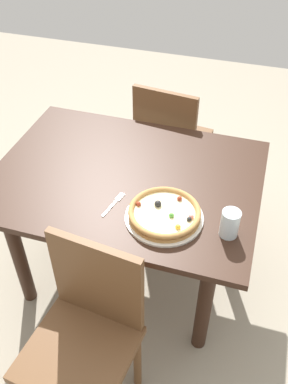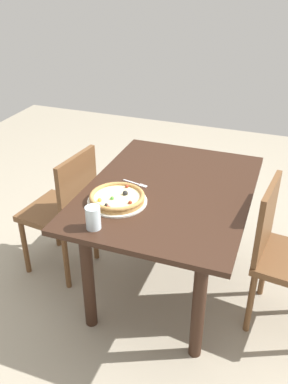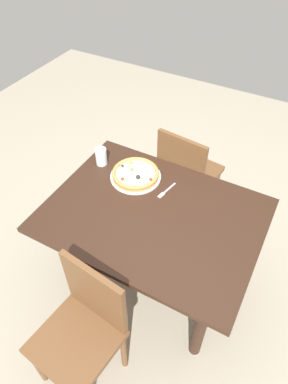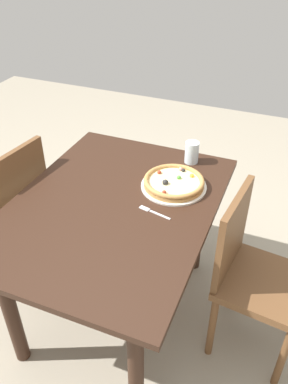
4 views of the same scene
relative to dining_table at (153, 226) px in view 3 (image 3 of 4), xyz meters
name	(u,v)px [view 3 (image 3 of 4)]	position (x,y,z in m)	size (l,w,h in m)	color
ground_plane	(151,279)	(0.00, 0.00, -0.62)	(6.00, 6.00, 0.00)	#9E937F
dining_table	(153,226)	(0.00, 0.00, 0.00)	(1.25, 0.93, 0.73)	#331E14
chair_near	(187,173)	(0.06, -0.68, -0.13)	(0.44, 0.44, 0.88)	brown
chair_far	(83,328)	(0.05, 0.68, -0.13)	(0.45, 0.45, 0.88)	brown
plate	(136,177)	(0.25, -0.22, 0.12)	(0.33, 0.33, 0.01)	silver
pizza	(135,174)	(0.25, -0.22, 0.15)	(0.30, 0.30, 0.05)	#B78447
fork	(166,191)	(0.02, -0.20, 0.12)	(0.05, 0.16, 0.00)	silver
drinking_glass	(101,156)	(0.51, -0.23, 0.18)	(0.08, 0.08, 0.12)	silver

